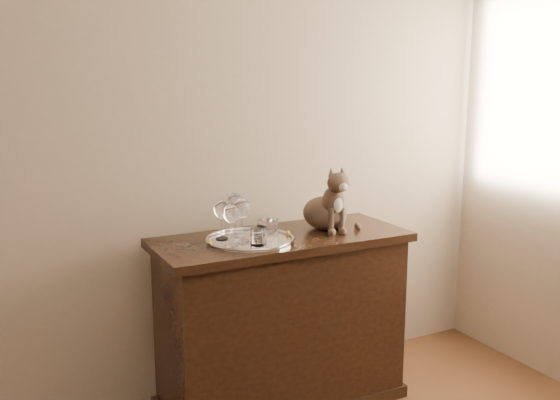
% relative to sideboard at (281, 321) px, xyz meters
% --- Properties ---
extents(wall_back, '(4.00, 0.10, 2.70)m').
position_rel_sideboard_xyz_m(wall_back, '(-0.60, 0.31, 0.93)').
color(wall_back, tan).
rests_on(wall_back, ground).
extents(sideboard, '(1.20, 0.50, 0.85)m').
position_rel_sideboard_xyz_m(sideboard, '(0.00, 0.00, 0.00)').
color(sideboard, black).
rests_on(sideboard, ground).
extents(tray, '(0.40, 0.40, 0.01)m').
position_rel_sideboard_xyz_m(tray, '(-0.17, -0.03, 0.43)').
color(tray, silver).
rests_on(tray, sideboard).
extents(wine_glass_a, '(0.07, 0.07, 0.18)m').
position_rel_sideboard_xyz_m(wine_glass_a, '(-0.28, 0.05, 0.52)').
color(wine_glass_a, silver).
rests_on(wine_glass_a, tray).
extents(wine_glass_b, '(0.08, 0.08, 0.20)m').
position_rel_sideboard_xyz_m(wine_glass_b, '(-0.20, 0.08, 0.53)').
color(wine_glass_b, white).
rests_on(wine_glass_b, tray).
extents(wine_glass_c, '(0.07, 0.07, 0.19)m').
position_rel_sideboard_xyz_m(wine_glass_c, '(-0.28, -0.07, 0.53)').
color(wine_glass_c, silver).
rests_on(wine_glass_c, tray).
extents(wine_glass_d, '(0.08, 0.08, 0.20)m').
position_rel_sideboard_xyz_m(wine_glass_d, '(-0.22, -0.04, 0.53)').
color(wine_glass_d, white).
rests_on(wine_glass_d, tray).
extents(tumbler_a, '(0.08, 0.08, 0.09)m').
position_rel_sideboard_xyz_m(tumbler_a, '(-0.11, -0.07, 0.48)').
color(tumbler_a, silver).
rests_on(tumbler_a, tray).
extents(tumbler_b, '(0.07, 0.07, 0.08)m').
position_rel_sideboard_xyz_m(tumbler_b, '(-0.18, -0.12, 0.47)').
color(tumbler_b, silver).
rests_on(tumbler_b, tray).
extents(tumbler_c, '(0.07, 0.07, 0.08)m').
position_rel_sideboard_xyz_m(tumbler_c, '(-0.06, -0.01, 0.47)').
color(tumbler_c, white).
rests_on(tumbler_c, tray).
extents(cat, '(0.32, 0.30, 0.32)m').
position_rel_sideboard_xyz_m(cat, '(0.25, 0.02, 0.58)').
color(cat, brown).
rests_on(cat, sideboard).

